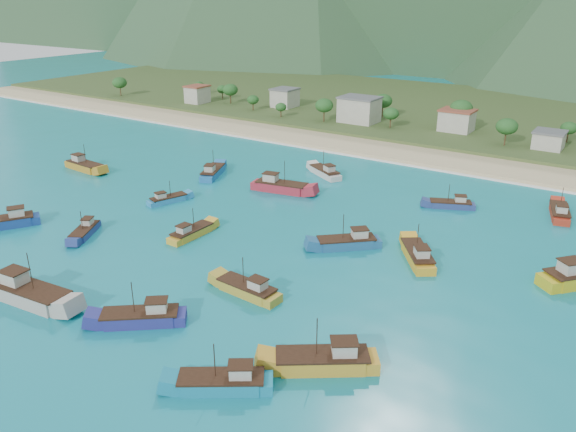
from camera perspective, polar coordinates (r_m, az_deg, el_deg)
The scene contains 23 objects.
ground at distance 85.25m, azimuth -3.60°, elevation -6.40°, with size 600.00×600.00×0.00m, color #0B7081.
beach at distance 151.35m, azimuth 14.77°, elevation 5.68°, with size 400.00×18.00×1.20m, color beige.
land at distance 208.62m, azimuth 20.52°, elevation 9.34°, with size 400.00×110.00×2.40m, color #385123.
surf_line at distance 142.71m, azimuth 13.47°, elevation 4.83°, with size 400.00×2.50×0.08m, color white.
village at distance 170.37m, azimuth 21.14°, elevation 8.34°, with size 214.02×20.90×7.50m.
vegetation at distance 172.49m, azimuth 18.58°, elevation 8.98°, with size 276.79×25.73×9.04m.
boat_0 at distance 95.38m, azimuth 6.07°, elevation -2.75°, with size 10.27×9.79×6.48m.
boat_1 at distance 92.71m, azimuth 13.02°, elevation -3.98°, with size 8.98×10.72×6.44m.
boat_2 at distance 86.64m, azimuth -24.77°, elevation -7.26°, with size 14.13×5.48×8.15m.
boat_4 at distance 145.24m, azimuth -19.97°, elevation 4.76°, with size 11.86×4.22×6.89m.
boat_5 at distance 116.96m, azimuth 16.24°, elevation 1.09°, with size 9.29×6.08×5.31m.
boat_6 at distance 119.77m, azimuth 25.86°, elevation 0.27°, with size 5.42×10.67×6.05m.
boat_8 at distance 133.19m, azimuth -7.65°, elevation 4.39°, with size 7.27×11.25×6.42m.
boat_9 at distance 115.32m, azimuth -26.78°, elevation -0.61°, with size 8.88×11.58×6.79m.
boat_10 at distance 132.42m, azimuth 3.77°, elevation 4.41°, with size 10.52×7.79×6.12m.
boat_13 at distance 63.95m, azimuth -6.58°, elevation -16.53°, with size 10.42×8.49×6.21m.
boat_15 at distance 66.47m, azimuth 3.72°, elevation -14.54°, with size 11.84×9.83×7.09m.
boat_16 at distance 80.87m, azimuth -4.10°, elevation -7.52°, with size 10.42×3.69×6.05m.
boat_17 at distance 117.82m, azimuth -12.10°, elevation 1.61°, with size 5.06×8.69×4.93m.
boat_18 at distance 100.47m, azimuth -9.79°, elevation -1.75°, with size 2.99×9.42×5.53m.
boat_20 at distance 106.10m, azimuth -19.92°, elevation -1.54°, with size 6.53×8.84×5.15m.
boat_24 at distance 121.50m, azimuth -0.77°, elevation 2.95°, with size 13.04×5.98×7.43m.
boat_25 at distance 76.55m, azimuth -14.61°, elevation -10.00°, with size 10.67×9.48×6.54m.
Camera 1 is at (45.90, -59.48, 40.27)m, focal length 35.00 mm.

